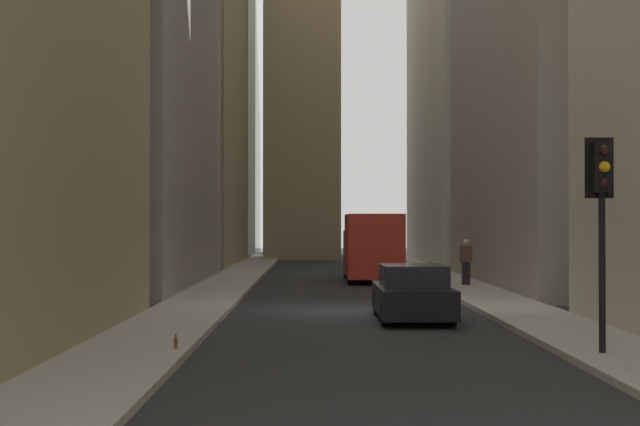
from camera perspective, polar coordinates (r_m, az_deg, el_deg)
name	(u,v)px	position (r m, az deg, el deg)	size (l,w,h in m)	color
ground_plane	(353,311)	(26.50, 2.00, -5.96)	(135.00, 135.00, 0.00)	#262628
sidewalk_right	(193,308)	(26.68, -7.75, -5.76)	(90.00, 2.20, 0.14)	#A8A399
sidewalk_left	(512,308)	(27.06, 11.61, -5.68)	(90.00, 2.20, 0.14)	#A8A399
building_left_far	(503,14)	(59.94, 11.09, 11.79)	(19.30, 10.50, 30.68)	beige
building_right_far	(154,73)	(57.14, -10.07, 8.36)	(17.28, 10.50, 22.77)	#9E8966
delivery_truck	(372,247)	(39.95, 3.19, -2.07)	(6.46, 2.25, 2.84)	red
sedan_black	(413,294)	(23.83, 5.65, -4.94)	(4.30, 1.78, 1.42)	black
traffic_light_foreground	(602,194)	(17.50, 16.78, 1.12)	(0.43, 0.52, 3.87)	black
pedestrian	(466,260)	(35.88, 8.87, -2.83)	(0.26, 0.44, 1.73)	black
discarded_bottle	(176,343)	(17.64, -8.78, -7.81)	(0.07, 0.07, 0.27)	brown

